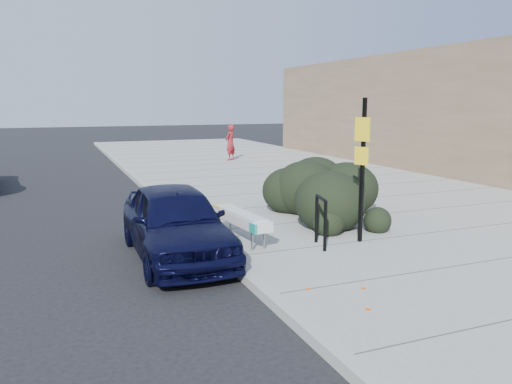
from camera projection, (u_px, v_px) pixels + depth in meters
ground at (229, 265)px, 9.32m from camera, size 120.00×120.00×0.00m
sidewalk_near at (343, 195)px, 15.95m from camera, size 11.20×50.00×0.15m
curb_near at (170, 209)px, 13.86m from camera, size 0.22×50.00×0.17m
bench at (240, 218)px, 10.35m from camera, size 0.62×2.05×0.61m
bike_rack at (321, 217)px, 9.89m from camera, size 0.22×0.68×1.02m
sign_post at (362, 162)px, 10.06m from camera, size 0.17×0.32×2.94m
hedge at (326, 185)px, 12.73m from camera, size 2.78×4.43×1.55m
sedan_navy at (176, 221)px, 9.68m from camera, size 1.73×4.22×1.43m
pedestrian at (230, 143)px, 24.99m from camera, size 0.77×0.74×1.78m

